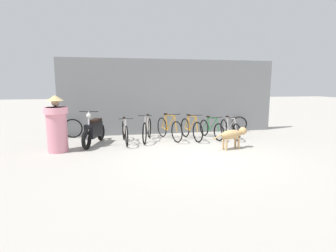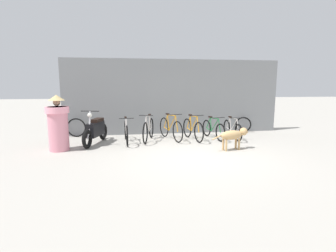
{
  "view_description": "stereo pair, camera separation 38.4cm",
  "coord_description": "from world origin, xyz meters",
  "px_view_note": "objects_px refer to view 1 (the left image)",
  "views": [
    {
      "loc": [
        -2.18,
        -6.62,
        1.91
      ],
      "look_at": [
        -0.6,
        1.14,
        0.65
      ],
      "focal_mm": 28.0,
      "sensor_mm": 36.0,
      "label": 1
    },
    {
      "loc": [
        -1.81,
        -6.68,
        1.91
      ],
      "look_at": [
        -0.6,
        1.14,
        0.65
      ],
      "focal_mm": 28.0,
      "sensor_mm": 36.0,
      "label": 2
    }
  ],
  "objects_px": {
    "spare_tire_left": "(73,128)",
    "bicycle_0": "(125,132)",
    "bicycle_4": "(211,129)",
    "person_in_robes": "(57,124)",
    "bicycle_1": "(147,130)",
    "spare_tire_right": "(239,124)",
    "motorcycle": "(94,131)",
    "bicycle_2": "(169,129)",
    "bicycle_3": "(191,129)",
    "bicycle_5": "(230,129)",
    "stray_dog": "(233,134)"
  },
  "relations": [
    {
      "from": "spare_tire_left",
      "to": "bicycle_0",
      "type": "bearing_deg",
      "value": -34.1
    },
    {
      "from": "bicycle_4",
      "to": "person_in_robes",
      "type": "xyz_separation_m",
      "value": [
        -4.97,
        -0.92,
        0.46
      ]
    },
    {
      "from": "bicycle_1",
      "to": "person_in_robes",
      "type": "height_order",
      "value": "person_in_robes"
    },
    {
      "from": "bicycle_1",
      "to": "spare_tire_right",
      "type": "xyz_separation_m",
      "value": [
        3.92,
        1.02,
        -0.07
      ]
    },
    {
      "from": "bicycle_1",
      "to": "person_in_robes",
      "type": "xyz_separation_m",
      "value": [
        -2.68,
        -0.97,
        0.42
      ]
    },
    {
      "from": "bicycle_1",
      "to": "bicycle_0",
      "type": "bearing_deg",
      "value": -58.19
    },
    {
      "from": "motorcycle",
      "to": "spare_tire_left",
      "type": "bearing_deg",
      "value": -130.7
    },
    {
      "from": "bicycle_0",
      "to": "spare_tire_right",
      "type": "height_order",
      "value": "bicycle_0"
    },
    {
      "from": "bicycle_2",
      "to": "bicycle_3",
      "type": "bearing_deg",
      "value": 60.64
    },
    {
      "from": "bicycle_2",
      "to": "bicycle_1",
      "type": "bearing_deg",
      "value": -103.2
    },
    {
      "from": "bicycle_0",
      "to": "spare_tire_left",
      "type": "relative_size",
      "value": 2.52
    },
    {
      "from": "bicycle_5",
      "to": "stray_dog",
      "type": "relative_size",
      "value": 1.39
    },
    {
      "from": "bicycle_2",
      "to": "stray_dog",
      "type": "relative_size",
      "value": 1.42
    },
    {
      "from": "bicycle_2",
      "to": "bicycle_4",
      "type": "relative_size",
      "value": 1.09
    },
    {
      "from": "stray_dog",
      "to": "spare_tire_left",
      "type": "distance_m",
      "value": 5.61
    },
    {
      "from": "bicycle_2",
      "to": "stray_dog",
      "type": "xyz_separation_m",
      "value": [
        1.6,
        -1.72,
        0.06
      ]
    },
    {
      "from": "bicycle_1",
      "to": "motorcycle",
      "type": "bearing_deg",
      "value": -66.15
    },
    {
      "from": "bicycle_1",
      "to": "stray_dog",
      "type": "xyz_separation_m",
      "value": [
        2.37,
        -1.67,
        0.06
      ]
    },
    {
      "from": "bicycle_0",
      "to": "person_in_robes",
      "type": "height_order",
      "value": "person_in_robes"
    },
    {
      "from": "bicycle_3",
      "to": "bicycle_4",
      "type": "xyz_separation_m",
      "value": [
        0.76,
        0.07,
        -0.04
      ]
    },
    {
      "from": "motorcycle",
      "to": "stray_dog",
      "type": "xyz_separation_m",
      "value": [
        4.1,
        -1.42,
        -0.0
      ]
    },
    {
      "from": "bicycle_3",
      "to": "spare_tire_left",
      "type": "xyz_separation_m",
      "value": [
        -4.09,
        1.13,
        -0.02
      ]
    },
    {
      "from": "stray_dog",
      "to": "person_in_robes",
      "type": "bearing_deg",
      "value": 158.22
    },
    {
      "from": "bicycle_3",
      "to": "motorcycle",
      "type": "bearing_deg",
      "value": -98.47
    },
    {
      "from": "spare_tire_right",
      "to": "bicycle_3",
      "type": "bearing_deg",
      "value": -154.46
    },
    {
      "from": "bicycle_4",
      "to": "bicycle_5",
      "type": "relative_size",
      "value": 0.94
    },
    {
      "from": "spare_tire_left",
      "to": "stray_dog",
      "type": "bearing_deg",
      "value": -28.47
    },
    {
      "from": "bicycle_1",
      "to": "motorcycle",
      "type": "relative_size",
      "value": 0.93
    },
    {
      "from": "motorcycle",
      "to": "spare_tire_right",
      "type": "xyz_separation_m",
      "value": [
        5.65,
        1.26,
        -0.13
      ]
    },
    {
      "from": "bicycle_1",
      "to": "bicycle_5",
      "type": "distance_m",
      "value": 2.99
    },
    {
      "from": "motorcycle",
      "to": "stray_dog",
      "type": "distance_m",
      "value": 4.34
    },
    {
      "from": "spare_tire_right",
      "to": "stray_dog",
      "type": "bearing_deg",
      "value": -119.88
    },
    {
      "from": "bicycle_3",
      "to": "bicycle_5",
      "type": "distance_m",
      "value": 1.46
    },
    {
      "from": "bicycle_1",
      "to": "bicycle_4",
      "type": "bearing_deg",
      "value": 104.51
    },
    {
      "from": "bicycle_4",
      "to": "motorcycle",
      "type": "distance_m",
      "value": 4.03
    },
    {
      "from": "bicycle_2",
      "to": "spare_tire_left",
      "type": "height_order",
      "value": "bicycle_2"
    },
    {
      "from": "bicycle_3",
      "to": "spare_tire_right",
      "type": "xyz_separation_m",
      "value": [
        2.39,
        1.14,
        -0.06
      ]
    },
    {
      "from": "bicycle_0",
      "to": "stray_dog",
      "type": "xyz_separation_m",
      "value": [
        3.13,
        -1.45,
        0.08
      ]
    },
    {
      "from": "bicycle_4",
      "to": "stray_dog",
      "type": "distance_m",
      "value": 1.63
    },
    {
      "from": "bicycle_2",
      "to": "person_in_robes",
      "type": "xyz_separation_m",
      "value": [
        -3.46,
        -1.02,
        0.41
      ]
    },
    {
      "from": "bicycle_3",
      "to": "bicycle_4",
      "type": "bearing_deg",
      "value": 84.86
    },
    {
      "from": "bicycle_2",
      "to": "bicycle_5",
      "type": "relative_size",
      "value": 1.02
    },
    {
      "from": "bicycle_5",
      "to": "stray_dog",
      "type": "distance_m",
      "value": 1.7
    },
    {
      "from": "bicycle_2",
      "to": "person_in_robes",
      "type": "relative_size",
      "value": 1.07
    },
    {
      "from": "spare_tire_left",
      "to": "bicycle_2",
      "type": "bearing_deg",
      "value": -16.05
    },
    {
      "from": "bicycle_1",
      "to": "bicycle_5",
      "type": "bearing_deg",
      "value": 104.0
    },
    {
      "from": "spare_tire_right",
      "to": "bicycle_2",
      "type": "bearing_deg",
      "value": -162.82
    },
    {
      "from": "bicycle_3",
      "to": "stray_dog",
      "type": "bearing_deg",
      "value": 18.04
    },
    {
      "from": "spare_tire_right",
      "to": "bicycle_1",
      "type": "bearing_deg",
      "value": -165.43
    },
    {
      "from": "stray_dog",
      "to": "spare_tire_left",
      "type": "xyz_separation_m",
      "value": [
        -4.94,
        2.68,
        -0.09
      ]
    }
  ]
}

